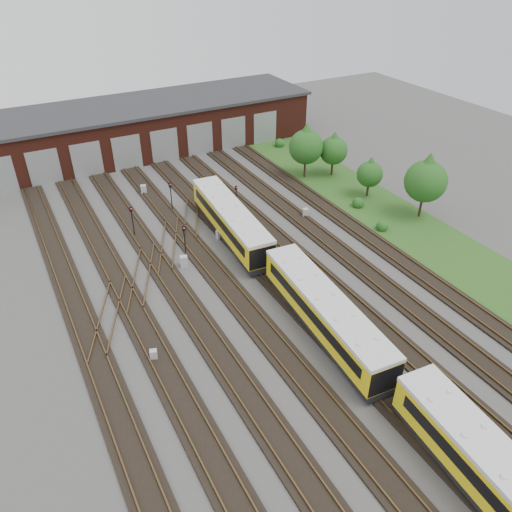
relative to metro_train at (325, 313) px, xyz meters
name	(u,v)px	position (x,y,z in m)	size (l,w,h in m)	color
ground	(277,314)	(-2.00, 3.54, -1.91)	(120.00, 120.00, 0.00)	#43413E
track_network	(272,309)	(-2.17, 4.12, -1.81)	(30.40, 70.00, 0.33)	black
maintenance_shed	(128,129)	(-2.01, 43.51, 1.29)	(51.00, 12.50, 6.35)	#4F1D13
grass_verge	(379,209)	(17.00, 13.54, -1.89)	(8.00, 55.00, 0.05)	#25531B
metro_train	(325,313)	(0.00, 0.00, 0.00)	(3.81, 47.12, 3.09)	black
signal_mast_0	(184,236)	(-5.08, 15.44, 0.00)	(0.26, 0.24, 2.96)	black
signal_mast_1	(132,218)	(-8.40, 20.91, 0.16)	(0.27, 0.25, 3.26)	black
signal_mast_2	(236,195)	(3.04, 20.80, -0.02)	(0.23, 0.22, 2.97)	black
signal_mast_3	(171,193)	(-3.21, 23.97, 0.28)	(0.29, 0.27, 3.44)	black
relay_cabinet_0	(154,355)	(-12.34, 3.40, -1.48)	(0.52, 0.43, 0.86)	#B0B2B6
relay_cabinet_1	(144,190)	(-4.58, 29.72, -1.38)	(0.65, 0.54, 1.08)	#B0B2B6
relay_cabinet_2	(184,262)	(-6.05, 13.40, -1.36)	(0.66, 0.55, 1.10)	#B0B2B6
relay_cabinet_3	(219,234)	(-1.12, 16.39, -1.46)	(0.55, 0.46, 0.91)	#B0B2B6
relay_cabinet_4	(305,213)	(8.89, 16.06, -1.43)	(0.58, 0.48, 0.96)	#B0B2B6
tree_0	(306,143)	(14.46, 24.75, 2.49)	(4.14, 4.14, 6.86)	#311E16
tree_1	(334,147)	(17.77, 23.59, 1.73)	(3.43, 3.43, 5.68)	#311E16
tree_2	(427,177)	(19.66, 10.26, 2.74)	(4.37, 4.37, 7.24)	#311E16
tree_3	(370,171)	(17.86, 16.75, 1.20)	(2.93, 2.93, 4.86)	#311E16
bush_0	(382,225)	(14.25, 9.93, -1.31)	(1.21, 1.21, 1.21)	#1D4915
bush_1	(358,202)	(15.30, 15.18, -1.26)	(1.31, 1.31, 1.31)	#1D4915
bush_2	(280,142)	(17.08, 35.16, -1.24)	(1.36, 1.36, 1.36)	#1D4915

